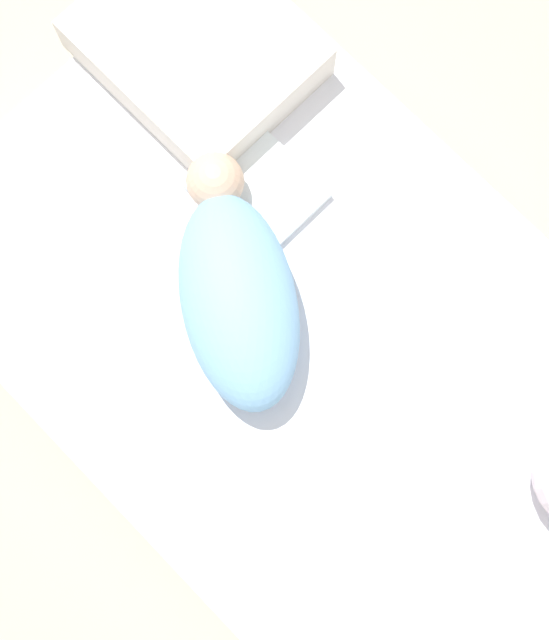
# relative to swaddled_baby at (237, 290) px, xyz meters

# --- Properties ---
(ground_plane) EXTENTS (12.00, 12.00, 0.00)m
(ground_plane) POSITION_rel_swaddled_baby_xyz_m (0.14, 0.04, -0.29)
(ground_plane) COLOR #B2A893
(bed_mattress) EXTENTS (1.39, 0.88, 0.21)m
(bed_mattress) POSITION_rel_swaddled_baby_xyz_m (0.14, 0.04, -0.18)
(bed_mattress) COLOR white
(bed_mattress) RESTS_ON ground_plane
(burp_cloth) EXTENTS (0.20, 0.18, 0.02)m
(burp_cloth) POSITION_rel_swaddled_baby_xyz_m (-0.12, 0.16, -0.06)
(burp_cloth) COLOR white
(burp_cloth) RESTS_ON bed_mattress
(swaddled_baby) EXTENTS (0.45, 0.38, 0.15)m
(swaddled_baby) POSITION_rel_swaddled_baby_xyz_m (0.00, 0.00, 0.00)
(swaddled_baby) COLOR #7FB7E5
(swaddled_baby) RESTS_ON bed_mattress
(pillow) EXTENTS (0.40, 0.33, 0.09)m
(pillow) POSITION_rel_swaddled_baby_xyz_m (-0.38, 0.27, -0.03)
(pillow) COLOR white
(pillow) RESTS_ON bed_mattress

